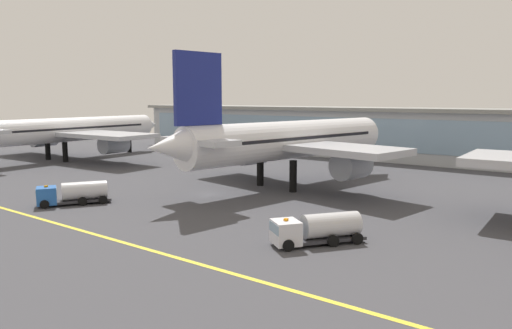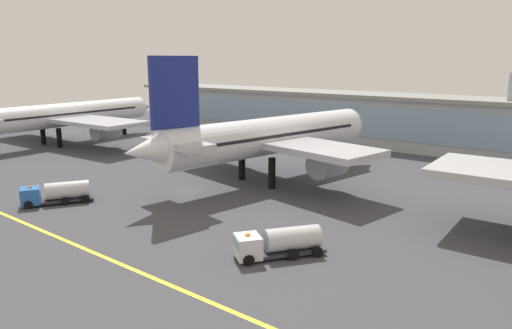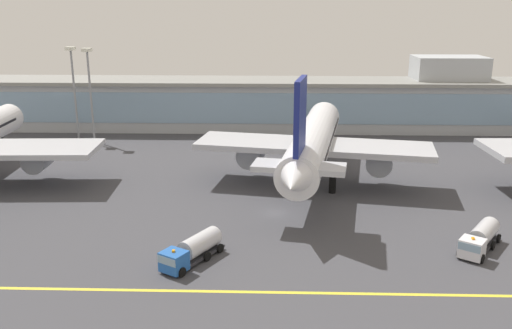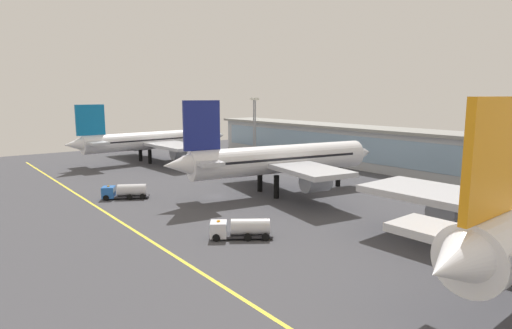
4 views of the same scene
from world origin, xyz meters
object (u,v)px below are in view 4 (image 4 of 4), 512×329
Objects in this scene: airliner_near_right at (280,160)px; airliner_near_left at (154,141)px; fuel_tanker_truck at (239,228)px; apron_light_mast_west at (254,117)px; baggage_tug_near at (124,191)px; apron_light_mast_centre at (255,118)px.

airliner_near_left is at bearing 102.11° from airliner_near_right.
fuel_tanker_truck is 0.44× the size of apron_light_mast_west.
airliner_near_right reaches higher than airliner_near_left.
airliner_near_left is 57.75m from airliner_near_right.
fuel_tanker_truck is at bearing -108.49° from airliner_near_left.
baggage_tug_near is 63.90m from apron_light_mast_centre.
apron_light_mast_centre is at bearing -26.32° from airliner_near_left.
airliner_near_left is 2.73× the size of apron_light_mast_centre.
airliner_near_right is at bearing -106.62° from fuel_tanker_truck.
apron_light_mast_west reaches higher than apron_light_mast_centre.
airliner_near_left is 6.13× the size of fuel_tanker_truck.
airliner_near_right is at bearing -31.98° from apron_light_mast_west.
apron_light_mast_west is 1.00× the size of apron_light_mast_centre.
apron_light_mast_west is at bearing -93.17° from fuel_tanker_truck.
apron_light_mast_west is (8.79, 32.58, 6.73)m from airliner_near_left.
fuel_tanker_truck and baggage_tug_near have the same top height.
airliner_near_right is 5.67× the size of fuel_tanker_truck.
apron_light_mast_west is (-48.92, 30.54, 6.11)m from airliner_near_right.
apron_light_mast_centre reaches higher than fuel_tanker_truck.
airliner_near_left is 34.41m from apron_light_mast_west.
apron_light_mast_west reaches higher than fuel_tanker_truck.
airliner_near_right is 57.99m from apron_light_mast_west.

